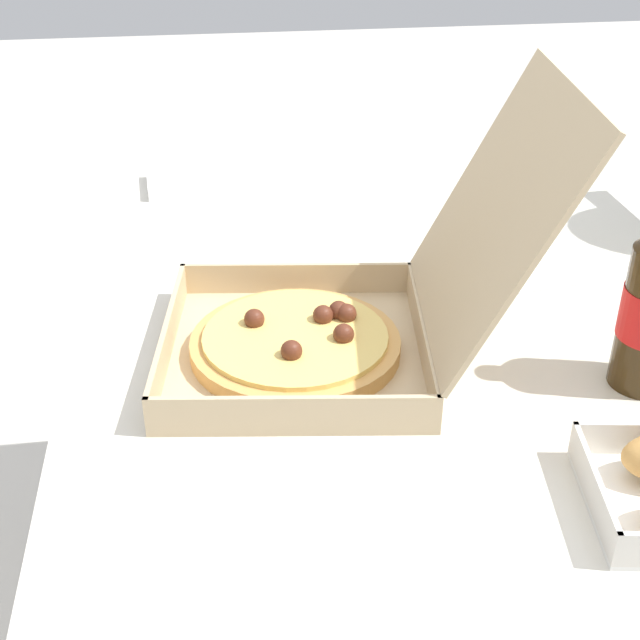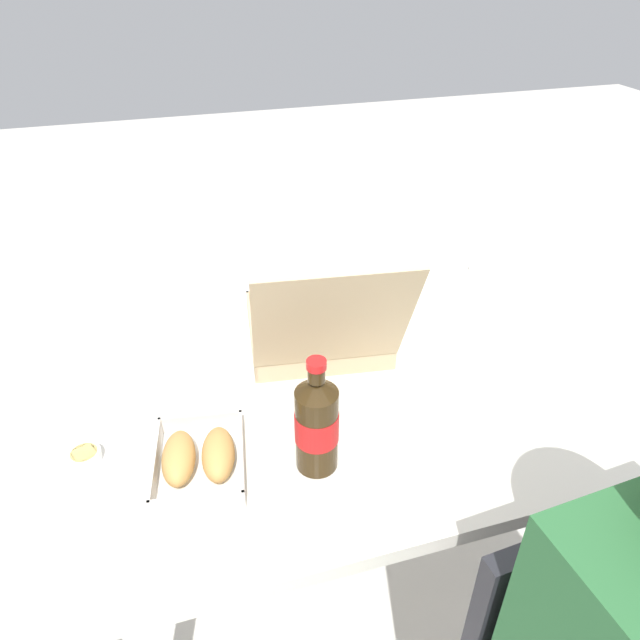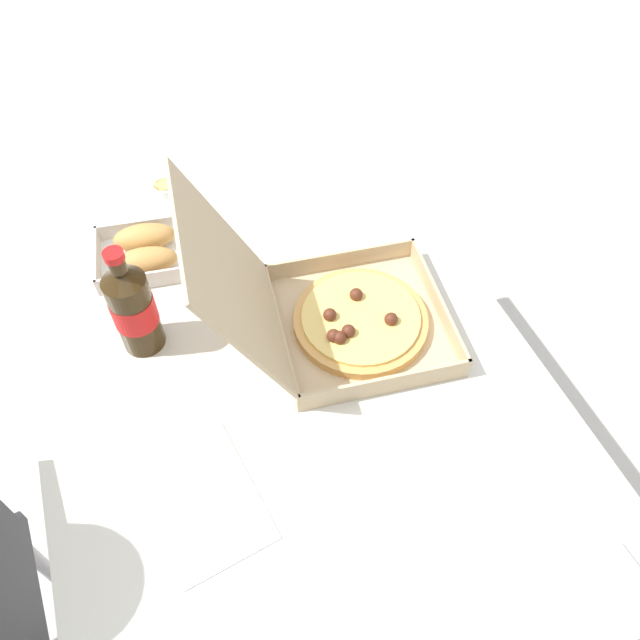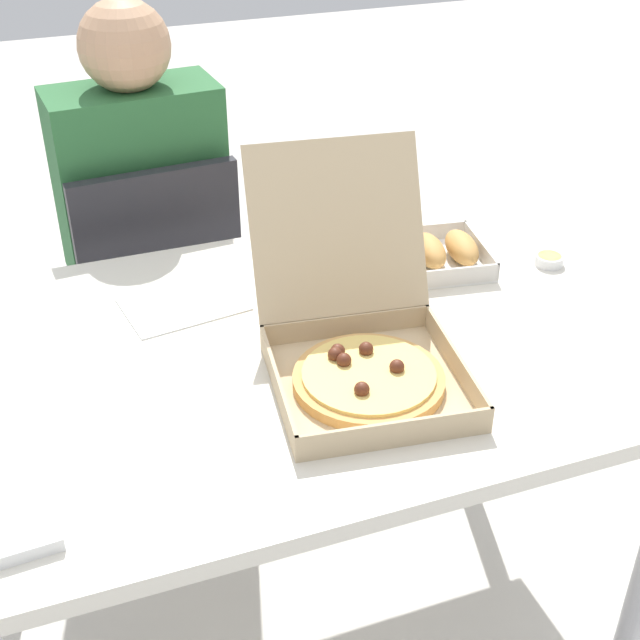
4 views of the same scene
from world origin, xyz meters
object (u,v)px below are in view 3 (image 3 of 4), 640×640
at_px(pizza_box_open, 339,314).
at_px(paper_menu, 204,501).
at_px(bread_side_box, 146,251).
at_px(cola_bottle, 133,308).
at_px(napkin_pile, 611,596).
at_px(dipping_sauce_cup, 165,188).

relative_size(pizza_box_open, paper_menu, 2.19).
xyz_separation_m(bread_side_box, cola_bottle, (-0.20, 0.04, 0.07)).
xyz_separation_m(pizza_box_open, napkin_pile, (-0.55, -0.17, -0.04)).
relative_size(cola_bottle, dipping_sauce_cup, 4.00).
xyz_separation_m(bread_side_box, paper_menu, (-0.52, 0.02, -0.02)).
height_order(bread_side_box, dipping_sauce_cup, bread_side_box).
bearing_deg(paper_menu, bread_side_box, -10.68).
relative_size(paper_menu, dipping_sauce_cup, 3.75).
relative_size(bread_side_box, paper_menu, 1.00).
distance_m(bread_side_box, cola_bottle, 0.21).
height_order(bread_side_box, napkin_pile, bread_side_box).
relative_size(pizza_box_open, bread_side_box, 2.18).
bearing_deg(napkin_pile, paper_menu, 55.53).
height_order(paper_menu, dipping_sauce_cup, dipping_sauce_cup).
height_order(pizza_box_open, paper_menu, pizza_box_open).
distance_m(paper_menu, dipping_sauce_cup, 0.71).
xyz_separation_m(pizza_box_open, dipping_sauce_cup, (0.48, 0.21, -0.04)).
distance_m(paper_menu, napkin_pile, 0.58).
relative_size(paper_menu, napkin_pile, 1.91).
xyz_separation_m(bread_side_box, napkin_pile, (-0.84, -0.45, -0.02)).
distance_m(pizza_box_open, dipping_sauce_cup, 0.53).
bearing_deg(bread_side_box, pizza_box_open, -136.14).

